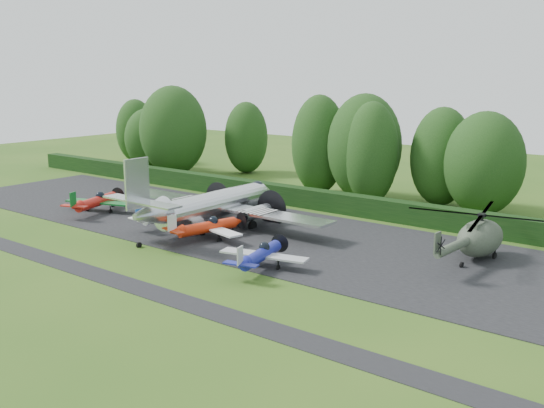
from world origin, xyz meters
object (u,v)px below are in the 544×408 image
Objects in this scene: light_plane_white at (166,215)px; light_plane_blue at (261,255)px; helicopter at (480,235)px; transport_plane at (212,204)px; light_plane_orange at (208,227)px; light_plane_red at (97,201)px.

light_plane_blue reaches higher than light_plane_white.
light_plane_blue is 16.57m from helicopter.
light_plane_orange is (2.72, -3.45, -0.98)m from transport_plane.
light_plane_red is 36.69m from helicopter.
helicopter is (20.04, 8.44, 0.78)m from light_plane_orange.
light_plane_orange is (6.15, -0.99, 0.06)m from light_plane_white.
light_plane_orange is at bearing -52.33° from transport_plane.
light_plane_blue is at bearing 8.77° from light_plane_red.
light_plane_blue is (14.60, -4.36, 0.01)m from light_plane_white.
transport_plane is 13.13m from light_plane_blue.
light_plane_red is 9.64m from light_plane_white.
helicopter is at bearing 17.12° from light_plane_white.
light_plane_red is 0.61× the size of helicopter.
light_plane_white is 15.24m from light_plane_blue.
helicopter is at bearing 58.65° from light_plane_blue.
transport_plane is at bearing -172.30° from helicopter.
helicopter reaches higher than light_plane_red.
light_plane_blue is (11.17, -6.83, -1.03)m from transport_plane.
light_plane_blue is at bearing -139.11° from helicopter.
light_plane_orange is at bearing -7.87° from light_plane_white.
light_plane_blue is 0.54× the size of helicopter.
transport_plane is 3.21× the size of light_plane_orange.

